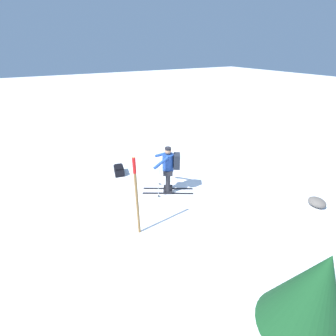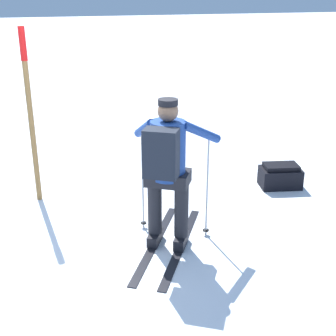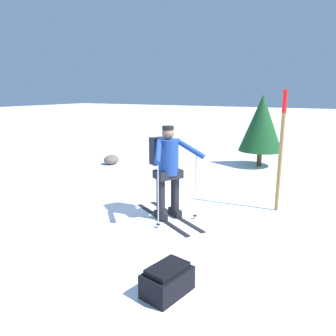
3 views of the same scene
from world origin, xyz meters
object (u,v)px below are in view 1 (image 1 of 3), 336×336
Objects in this scene: skier at (169,167)px; pine_tree at (312,296)px; dropped_backpack at (119,170)px; trail_marker at (136,192)px; rock_boulder at (317,202)px.

pine_tree is (-4.82, 0.43, 0.33)m from skier.
trail_marker reaches higher than dropped_backpack.
skier is at bearing -51.78° from trail_marker.
dropped_backpack is at bearing 43.58° from rock_boulder.
dropped_backpack is 1.21× the size of rock_boulder.
skier reaches higher than rock_boulder.
skier is 0.76× the size of trail_marker.
pine_tree reaches higher than dropped_backpack.
rock_boulder is 0.24× the size of pine_tree.
trail_marker is (-3.23, 0.53, 1.11)m from dropped_backpack.
skier is 4.85m from pine_tree.
skier is 0.80× the size of pine_tree.
trail_marker is at bearing 170.69° from dropped_backpack.
pine_tree is at bearing -174.45° from dropped_backpack.
dropped_backpack is (1.95, 1.09, -0.77)m from skier.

